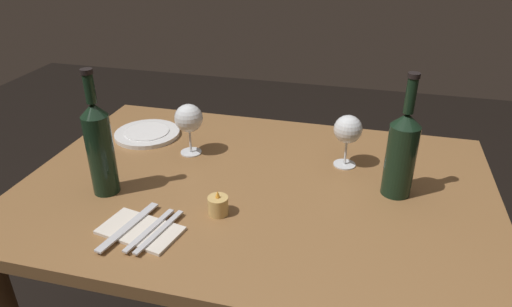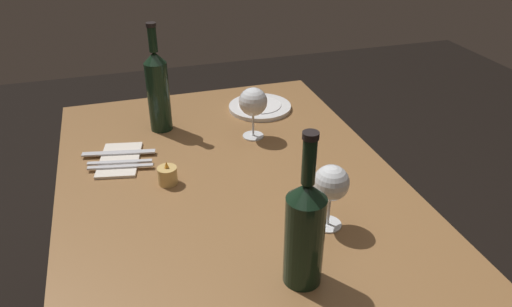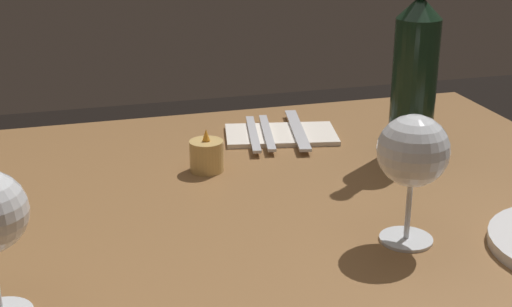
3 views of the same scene
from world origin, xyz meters
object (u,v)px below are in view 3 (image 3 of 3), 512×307
object	(u,v)px
wine_glass_left	(413,154)
folded_napkin	(281,135)
votive_candle	(207,157)
fork_outer	(253,134)
table_knife	(297,130)
wine_bottle_second	(415,73)
fork_inner	(267,132)

from	to	relation	value
wine_glass_left	folded_napkin	world-z (taller)	wine_glass_left
votive_candle	fork_outer	world-z (taller)	votive_candle
wine_glass_left	table_knife	size ratio (longest dim) A/B	0.77
wine_bottle_second	votive_candle	bearing A→B (deg)	175.51
fork_outer	folded_napkin	bearing A→B (deg)	0.00
folded_napkin	fork_inner	size ratio (longest dim) A/B	1.16
fork_outer	fork_inner	bearing A→B (deg)	0.00
fork_outer	votive_candle	bearing A→B (deg)	-132.15
votive_candle	table_knife	world-z (taller)	votive_candle
fork_inner	votive_candle	bearing A→B (deg)	-138.19
wine_glass_left	fork_outer	size ratio (longest dim) A/B	0.91
fork_inner	table_knife	distance (m)	0.05
folded_napkin	votive_candle	bearing A→B (deg)	-143.09
wine_bottle_second	folded_napkin	world-z (taller)	wine_bottle_second
folded_napkin	fork_inner	distance (m)	0.03
votive_candle	folded_napkin	size ratio (longest dim) A/B	0.32
wine_bottle_second	votive_candle	xyz separation A→B (m)	(-0.33, 0.03, -0.11)
votive_candle	fork_outer	size ratio (longest dim) A/B	0.37
fork_inner	fork_outer	size ratio (longest dim) A/B	1.00
wine_glass_left	table_knife	world-z (taller)	wine_glass_left
folded_napkin	table_knife	world-z (taller)	table_knife
folded_napkin	fork_outer	xyz separation A→B (m)	(-0.05, 0.00, 0.01)
fork_outer	table_knife	bearing A→B (deg)	0.00
fork_inner	wine_glass_left	bearing A→B (deg)	-82.00
wine_bottle_second	votive_candle	distance (m)	0.35
fork_outer	wine_glass_left	bearing A→B (deg)	-78.61
folded_napkin	fork_outer	size ratio (longest dim) A/B	1.16
wine_glass_left	folded_napkin	size ratio (longest dim) A/B	0.78
wine_glass_left	votive_candle	bearing A→B (deg)	122.81
folded_napkin	fork_inner	bearing A→B (deg)	180.00
wine_glass_left	table_knife	distance (m)	0.42
wine_bottle_second	fork_outer	size ratio (longest dim) A/B	1.91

